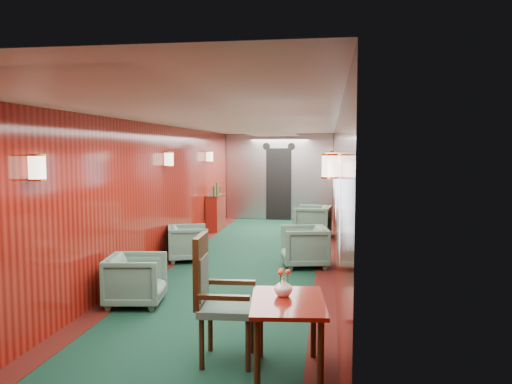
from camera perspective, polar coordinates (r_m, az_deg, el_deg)
room at (r=8.09m, az=-1.57°, el=2.51°), size 12.00×12.10×2.40m
bulkhead at (r=13.96m, az=2.64°, el=1.68°), size 2.98×0.17×2.39m
windows_right at (r=8.22m, az=9.00°, el=1.20°), size 0.02×8.60×0.80m
wall_sconces at (r=8.64m, az=-0.92°, el=3.69°), size 2.97×7.97×0.25m
dining_table at (r=4.45m, az=3.66°, el=-13.57°), size 0.72×0.96×0.67m
side_chair at (r=4.74m, az=-4.60°, el=-11.44°), size 0.56×0.58×1.19m
credenza at (r=12.22m, az=-4.62°, el=-2.26°), size 0.31×0.98×1.15m
flower_vase at (r=4.51m, az=3.13°, el=-10.75°), size 0.21×0.21×0.17m
armchair_left_near at (r=6.60m, az=-13.56°, el=-9.74°), size 0.80×0.78×0.64m
armchair_left_far at (r=8.96m, az=-7.76°, el=-5.79°), size 0.88×0.86×0.63m
armchair_right_near at (r=8.47m, az=5.55°, el=-6.22°), size 0.89×0.87×0.69m
armchair_right_far at (r=11.37m, az=6.49°, el=-3.31°), size 0.86×0.85×0.71m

